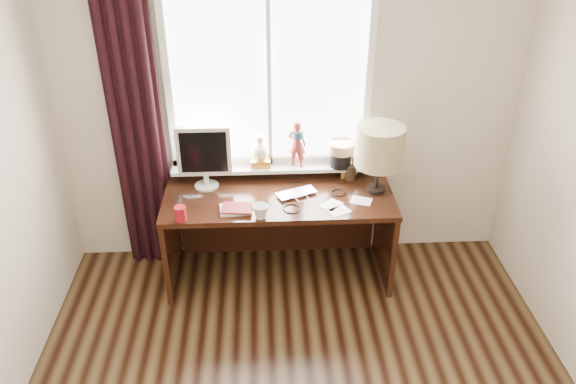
{
  "coord_description": "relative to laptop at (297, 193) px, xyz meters",
  "views": [
    {
      "loc": [
        -0.21,
        -1.92,
        2.89
      ],
      "look_at": [
        -0.05,
        1.25,
        1.0
      ],
      "focal_mm": 35.0,
      "sensor_mm": 36.0,
      "label": 1
    }
  ],
  "objects": [
    {
      "name": "wall_back",
      "position": [
        -0.03,
        0.37,
        0.54
      ],
      "size": [
        3.5,
        0.0,
        2.6
      ],
      "primitive_type": "cube",
      "rotation": [
        1.57,
        0.0,
        0.0
      ],
      "color": "#C4AC94",
      "rests_on": "ground"
    },
    {
      "name": "laptop",
      "position": [
        0.0,
        0.0,
        0.0
      ],
      "size": [
        0.35,
        0.29,
        0.02
      ],
      "primitive_type": "imported",
      "rotation": [
        0.0,
        0.0,
        0.39
      ],
      "color": "silver",
      "rests_on": "desk"
    },
    {
      "name": "mug",
      "position": [
        -0.27,
        -0.3,
        0.04
      ],
      "size": [
        0.15,
        0.14,
        0.11
      ],
      "primitive_type": "imported",
      "rotation": [
        0.0,
        0.0,
        0.6
      ],
      "color": "white",
      "rests_on": "desk"
    },
    {
      "name": "red_cup",
      "position": [
        -0.82,
        -0.3,
        0.04
      ],
      "size": [
        0.08,
        0.08,
        0.11
      ],
      "primitive_type": "cylinder",
      "color": "maroon",
      "rests_on": "desk"
    },
    {
      "name": "window",
      "position": [
        -0.16,
        0.32,
        0.55
      ],
      "size": [
        1.52,
        0.23,
        1.4
      ],
      "color": "white",
      "rests_on": "ground"
    },
    {
      "name": "curtain",
      "position": [
        -1.17,
        0.28,
        0.35
      ],
      "size": [
        0.38,
        0.09,
        2.25
      ],
      "color": "black",
      "rests_on": "floor"
    },
    {
      "name": "desk",
      "position": [
        -0.13,
        0.1,
        -0.26
      ],
      "size": [
        1.7,
        0.7,
        0.75
      ],
      "color": "black",
      "rests_on": "floor"
    },
    {
      "name": "monitor",
      "position": [
        -0.67,
        0.15,
        0.27
      ],
      "size": [
        0.4,
        0.18,
        0.49
      ],
      "color": "beige",
      "rests_on": "desk"
    },
    {
      "name": "notebook_stack",
      "position": [
        -0.44,
        -0.2,
        0.0
      ],
      "size": [
        0.24,
        0.18,
        0.03
      ],
      "color": "beige",
      "rests_on": "desk"
    },
    {
      "name": "brush_holder",
      "position": [
        0.43,
        0.22,
        0.05
      ],
      "size": [
        0.09,
        0.09,
        0.25
      ],
      "color": "black",
      "rests_on": "desk"
    },
    {
      "name": "icon_frame",
      "position": [
        0.41,
        0.23,
        0.05
      ],
      "size": [
        0.1,
        0.04,
        0.13
      ],
      "color": "gold",
      "rests_on": "desk"
    },
    {
      "name": "table_lamp",
      "position": [
        0.59,
        0.03,
        0.35
      ],
      "size": [
        0.35,
        0.35,
        0.52
      ],
      "color": "black",
      "rests_on": "desk"
    },
    {
      "name": "loose_papers",
      "position": [
        0.33,
        -0.17,
        -0.01
      ],
      "size": [
        0.4,
        0.29,
        0.0
      ],
      "color": "white",
      "rests_on": "desk"
    },
    {
      "name": "desk_cables",
      "position": [
        0.08,
        -0.05,
        -0.01
      ],
      "size": [
        0.53,
        0.48,
        0.01
      ],
      "color": "black",
      "rests_on": "desk"
    }
  ]
}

